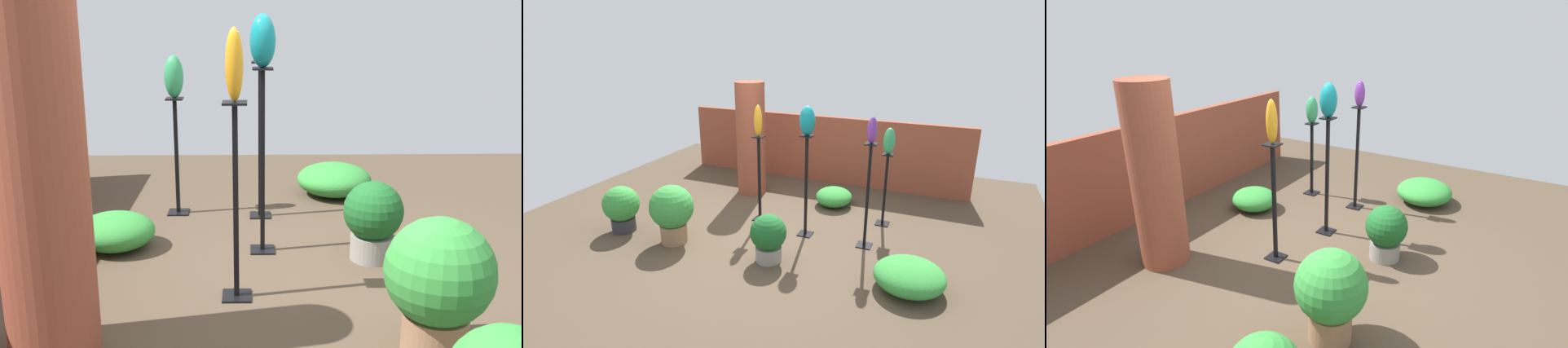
% 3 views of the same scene
% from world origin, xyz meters
% --- Properties ---
extents(ground_plane, '(8.00, 8.00, 0.00)m').
position_xyz_m(ground_plane, '(0.00, 0.00, 0.00)').
color(ground_plane, '#4C3D2D').
extents(brick_wall_back, '(5.60, 0.12, 1.31)m').
position_xyz_m(brick_wall_back, '(0.00, 2.56, 0.65)').
color(brick_wall_back, brown).
rests_on(brick_wall_back, ground).
extents(brick_pillar, '(0.52, 0.52, 2.03)m').
position_xyz_m(brick_pillar, '(-0.97, 1.46, 1.02)').
color(brick_pillar, brown).
rests_on(brick_pillar, ground).
extents(pedestal_violet, '(0.20, 0.20, 1.48)m').
position_xyz_m(pedestal_violet, '(1.43, 0.23, 0.68)').
color(pedestal_violet, black).
rests_on(pedestal_violet, ground).
extents(pedestal_teal, '(0.20, 0.20, 1.50)m').
position_xyz_m(pedestal_teal, '(0.55, 0.22, 0.70)').
color(pedestal_teal, black).
rests_on(pedestal_teal, ground).
extents(pedestal_jade, '(0.20, 0.20, 1.13)m').
position_xyz_m(pedestal_jade, '(1.54, 1.03, 0.52)').
color(pedestal_jade, black).
rests_on(pedestal_jade, ground).
extents(pedestal_amber, '(0.20, 0.20, 1.36)m').
position_xyz_m(pedestal_amber, '(-0.29, 0.42, 0.63)').
color(pedestal_amber, black).
rests_on(pedestal_amber, ground).
extents(art_vase_violet, '(0.13, 0.14, 0.34)m').
position_xyz_m(art_vase_violet, '(1.43, 0.23, 1.65)').
color(art_vase_violet, '#6B2D8C').
rests_on(art_vase_violet, pedestal_violet).
extents(art_vase_teal, '(0.22, 0.20, 0.40)m').
position_xyz_m(art_vase_teal, '(0.55, 0.22, 1.70)').
color(art_vase_teal, '#0F727A').
rests_on(art_vase_teal, pedestal_teal).
extents(art_vase_jade, '(0.17, 0.18, 0.39)m').
position_xyz_m(art_vase_jade, '(1.54, 1.03, 1.33)').
color(art_vase_jade, '#2D9356').
rests_on(art_vase_jade, pedestal_jade).
extents(art_vase_amber, '(0.12, 0.12, 0.46)m').
position_xyz_m(art_vase_amber, '(-0.29, 0.42, 1.60)').
color(art_vase_amber, orange).
rests_on(art_vase_amber, pedestal_amber).
extents(potted_plant_mid_right, '(0.61, 0.61, 0.84)m').
position_xyz_m(potted_plant_mid_right, '(-1.09, -0.72, 0.48)').
color(potted_plant_mid_right, '#936B4C').
rests_on(potted_plant_mid_right, ground).
extents(potted_plant_back_center, '(0.47, 0.47, 0.64)m').
position_xyz_m(potted_plant_back_center, '(0.36, -0.64, 0.35)').
color(potted_plant_back_center, gray).
rests_on(potted_plant_back_center, ground).
extents(foliage_bed_east, '(0.82, 0.79, 0.34)m').
position_xyz_m(foliage_bed_east, '(2.13, -0.58, 0.17)').
color(foliage_bed_east, '#338C38').
rests_on(foliage_bed_east, ground).
extents(foliage_bed_west, '(0.61, 0.66, 0.30)m').
position_xyz_m(foliage_bed_west, '(0.62, 1.44, 0.15)').
color(foliage_bed_west, '#338C38').
rests_on(foliage_bed_west, ground).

